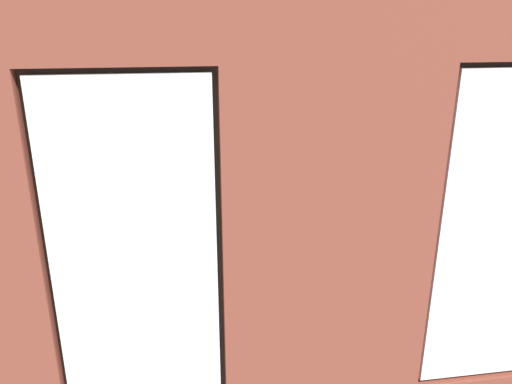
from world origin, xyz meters
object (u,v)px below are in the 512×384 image
Objects in this scene: cup_ceramic at (268,218)px; potted_plant_foreground_right at (48,187)px; papasan_chair at (206,184)px; potted_plant_corner_near_left at (411,147)px; remote_silver at (222,225)px; potted_plant_mid_room_small at (314,210)px; coffee_table at (238,233)px; potted_plant_between_couches at (425,325)px; potted_plant_by_left_couch at (398,195)px; couch_by_window at (251,358)px; table_plant_small at (202,225)px; couch_left at (478,231)px; candle_jar at (238,225)px.

potted_plant_foreground_right is (2.89, -1.78, -0.06)m from cup_ceramic.
papasan_chair is 3.30m from potted_plant_corner_near_left.
potted_plant_mid_room_small is at bearing -145.91° from remote_silver.
remote_silver reaches higher than coffee_table.
coffee_table is 1.95× the size of potted_plant_between_couches.
potted_plant_between_couches is at bearing 120.35° from coffee_table.
potted_plant_by_left_couch is at bearing 57.76° from potted_plant_corner_near_left.
potted_plant_foreground_right is (2.35, -4.08, 0.10)m from couch_by_window.
cup_ceramic is 0.48× the size of table_plant_small.
potted_plant_by_left_couch is (-4.97, 0.82, -0.10)m from potted_plant_foreground_right.
couch_left reaches higher than cup_ceramic.
coffee_table is 1.31× the size of papasan_chair.
coffee_table is 14.93× the size of candle_jar.
remote_silver is 0.33× the size of potted_plant_by_left_couch.
potted_plant_foreground_right is at bearing -37.18° from candle_jar.
candle_jar is at bearing -94.33° from couch_by_window.
papasan_chair reaches higher than remote_silver.
potted_plant_between_couches is (-1.65, 2.01, -0.11)m from table_plant_small.
potted_plant_mid_room_small reaches higher than remote_silver.
couch_by_window is 5.23m from potted_plant_corner_near_left.
candle_jar is 0.54× the size of remote_silver.
potted_plant_by_left_couch is (-2.72, 0.61, -0.11)m from papasan_chair.
couch_left is 1.37× the size of coffee_table.
potted_plant_corner_near_left is (-5.52, -0.05, 0.37)m from potted_plant_foreground_right.
candle_jar reaches higher than coffee_table.
coffee_table is at bearing 24.00° from potted_plant_by_left_couch.
potted_plant_between_couches reaches higher than cup_ceramic.
potted_plant_between_couches is (-1.41, 2.22, -0.01)m from remote_silver.
candle_jar reaches higher than remote_silver.
potted_plant_corner_near_left is (-2.62, -1.83, 0.31)m from cup_ceramic.
couch_by_window is at bearing 85.67° from coffee_table.
coffee_table is 0.41m from cup_ceramic.
potted_plant_between_couches is 4.46m from potted_plant_corner_near_left.
table_plant_small reaches higher than remote_silver.
table_plant_small reaches higher than coffee_table.
remote_silver is 0.13× the size of potted_plant_foreground_right.
remote_silver is at bearing -29.18° from coffee_table.
cup_ceramic is at bearing 148.44° from potted_plant_foreground_right.
potted_plant_mid_room_small is (-0.66, -0.37, -0.08)m from cup_ceramic.
papasan_chair is 0.81× the size of potted_plant_foreground_right.
couch_by_window reaches higher than remote_silver.
couch_by_window is 1.59× the size of potted_plant_corner_near_left.
potted_plant_between_couches is (1.61, 1.85, 0.11)m from couch_left.
table_plant_small is 1.83m from papasan_chair.
table_plant_small is 1.58m from potted_plant_mid_room_small.
potted_plant_mid_room_small is (0.21, -2.62, -0.04)m from potted_plant_between_couches.
potted_plant_by_left_couch is at bearing -128.70° from couch_by_window.
coffee_table is 13.00× the size of cup_ceramic.
papasan_chair is at bearing 4.55° from potted_plant_corner_near_left.
potted_plant_corner_near_left is at bearing -133.91° from remote_silver.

